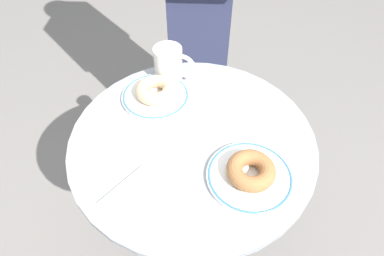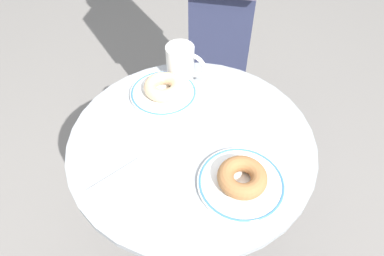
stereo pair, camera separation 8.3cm
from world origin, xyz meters
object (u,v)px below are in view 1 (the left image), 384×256
at_px(donut_glazed, 155,90).
at_px(donut_cinnamon, 250,171).
at_px(cafe_table, 192,185).
at_px(coffee_mug, 170,64).
at_px(plate_left, 156,96).
at_px(plate_right, 249,177).
at_px(paper_napkin, 143,202).

bearing_deg(donut_glazed, donut_cinnamon, -6.96).
bearing_deg(cafe_table, coffee_mug, 148.02).
relative_size(plate_left, donut_glazed, 1.70).
bearing_deg(coffee_mug, plate_right, -19.04).
relative_size(paper_napkin, coffee_mug, 1.13).
distance_m(plate_right, coffee_mug, 0.40).
xyz_separation_m(cafe_table, coffee_mug, (-0.20, 0.13, 0.27)).
height_order(donut_glazed, paper_napkin, donut_glazed).
bearing_deg(plate_right, donut_cinnamon, 179.10).
bearing_deg(paper_napkin, plate_right, 57.10).
bearing_deg(donut_cinnamon, plate_left, 173.11).
bearing_deg(donut_cinnamon, paper_napkin, -122.90).
bearing_deg(coffee_mug, donut_cinnamon, -19.04).
bearing_deg(plate_left, plate_right, -6.89).
relative_size(donut_cinnamon, paper_napkin, 0.79).
bearing_deg(donut_glazed, paper_napkin, -48.41).
xyz_separation_m(paper_napkin, coffee_mug, (-0.25, 0.33, 0.05)).
relative_size(cafe_table, donut_glazed, 6.76).
xyz_separation_m(plate_right, donut_glazed, (-0.35, 0.04, 0.02)).
xyz_separation_m(cafe_table, donut_cinnamon, (0.17, -0.00, 0.25)).
bearing_deg(plate_left, paper_napkin, -48.16).
xyz_separation_m(cafe_table, donut_glazed, (-0.17, 0.04, 0.24)).
height_order(cafe_table, donut_cinnamon, donut_cinnamon).
bearing_deg(plate_right, coffee_mug, 160.96).
height_order(plate_left, donut_glazed, donut_glazed).
height_order(cafe_table, donut_glazed, donut_glazed).
relative_size(plate_right, paper_napkin, 1.41).
distance_m(plate_left, paper_napkin, 0.33).
bearing_deg(cafe_table, donut_glazed, 167.15).
relative_size(donut_glazed, coffee_mug, 0.90).
xyz_separation_m(plate_left, donut_cinnamon, (0.35, -0.04, 0.02)).
xyz_separation_m(plate_left, plate_right, (0.35, -0.04, 0.00)).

